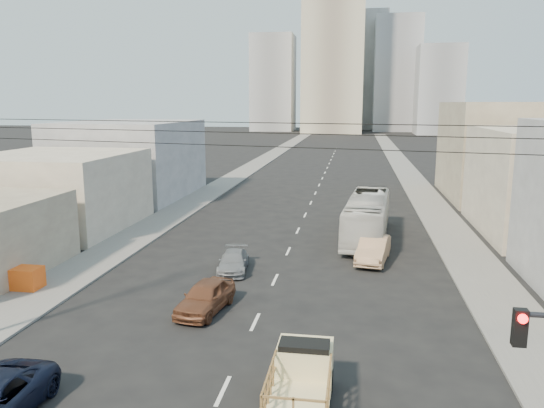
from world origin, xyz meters
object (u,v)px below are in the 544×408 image
(flatbed_pickup, at_px, (302,377))
(sedan_brown, at_px, (205,297))
(sedan_tan, at_px, (373,249))
(sedan_grey, at_px, (233,262))
(crate_stack, at_px, (24,278))
(city_bus, at_px, (367,217))

(flatbed_pickup, height_order, sedan_brown, flatbed_pickup)
(sedan_tan, height_order, sedan_grey, sedan_tan)
(sedan_tan, bearing_deg, sedan_brown, -121.06)
(crate_stack, bearing_deg, city_bus, 37.61)
(city_bus, bearing_deg, sedan_brown, -112.07)
(sedan_grey, distance_m, crate_stack, 11.45)
(city_bus, height_order, sedan_grey, city_bus)
(sedan_grey, bearing_deg, crate_stack, -161.04)
(city_bus, distance_m, sedan_grey, 12.16)
(sedan_brown, bearing_deg, city_bus, 71.48)
(flatbed_pickup, height_order, crate_stack, flatbed_pickup)
(flatbed_pickup, relative_size, sedan_tan, 0.91)
(sedan_tan, bearing_deg, crate_stack, -146.51)
(city_bus, xyz_separation_m, crate_stack, (-18.30, -14.10, -0.95))
(flatbed_pickup, distance_m, sedan_brown, 9.26)
(sedan_brown, height_order, sedan_grey, sedan_brown)
(flatbed_pickup, bearing_deg, sedan_grey, 111.73)
(city_bus, bearing_deg, sedan_grey, -126.22)
(flatbed_pickup, height_order, sedan_grey, flatbed_pickup)
(city_bus, distance_m, sedan_brown, 17.34)
(sedan_tan, relative_size, crate_stack, 2.69)
(city_bus, height_order, sedan_tan, city_bus)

